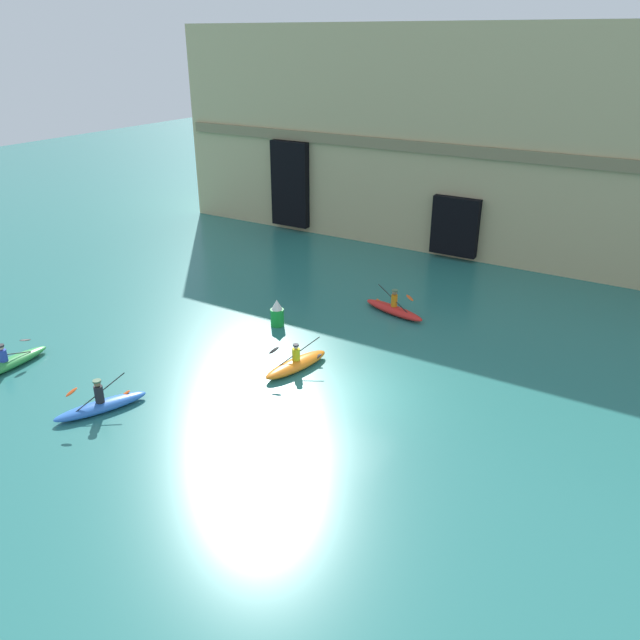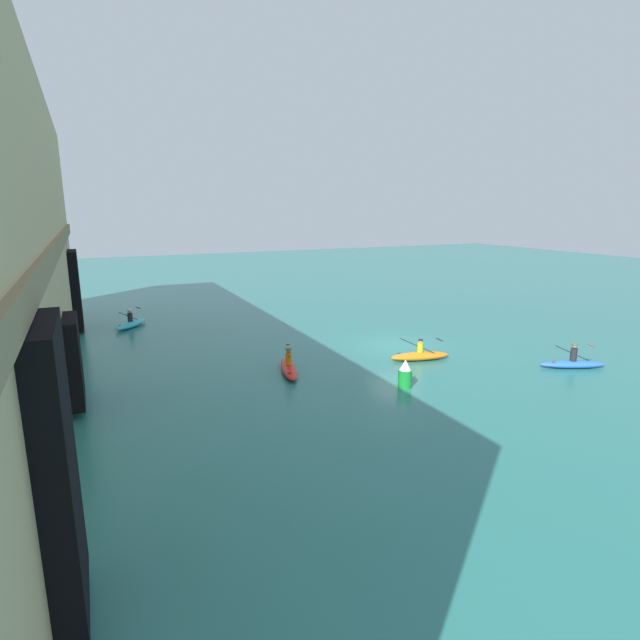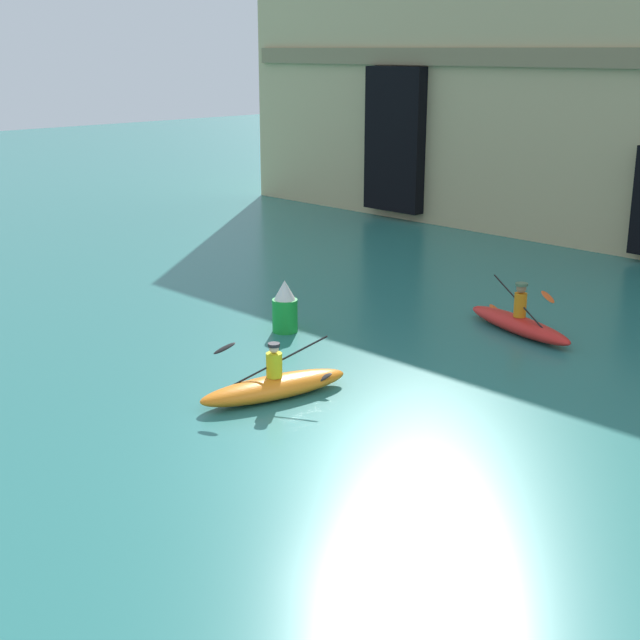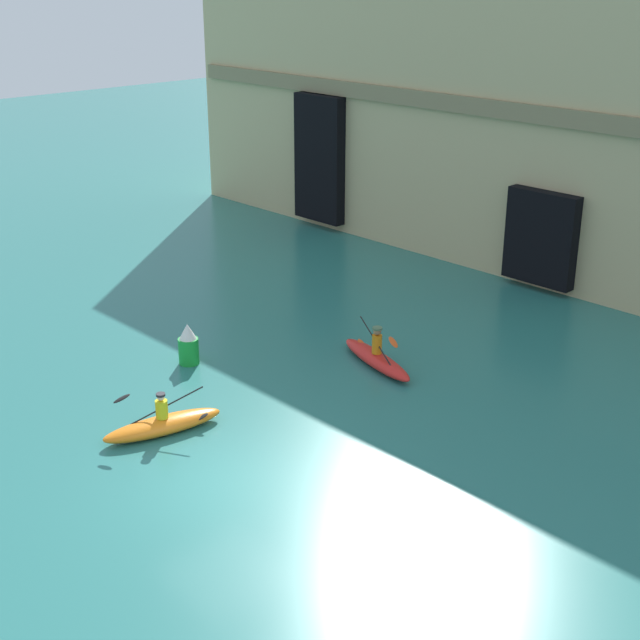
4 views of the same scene
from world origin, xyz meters
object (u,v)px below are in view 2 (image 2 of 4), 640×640
kayak_blue (573,363)px  marker_buoy (405,374)px  kayak_orange (420,356)px  kayak_cyan (131,324)px  kayak_red (289,368)px

kayak_blue → marker_buoy: bearing=16.6°
kayak_orange → kayak_blue: bearing=158.6°
kayak_cyan → marker_buoy: 18.88m
kayak_cyan → kayak_red: size_ratio=0.86×
kayak_orange → marker_buoy: 4.07m
kayak_cyan → kayak_red: bearing=64.2°
kayak_orange → kayak_red: 6.68m
kayak_red → kayak_cyan: bearing=-140.2°
kayak_cyan → kayak_orange: bearing=82.0°
kayak_blue → marker_buoy: (1.19, 8.68, 0.33)m
kayak_blue → kayak_red: kayak_red is taller
kayak_cyan → kayak_red: 13.75m
kayak_orange → kayak_cyan: kayak_cyan is taller
marker_buoy → kayak_orange: bearing=-45.1°
kayak_orange → kayak_red: kayak_red is taller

